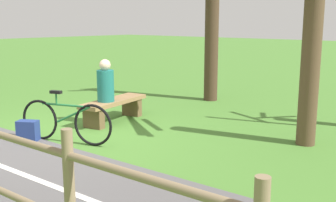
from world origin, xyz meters
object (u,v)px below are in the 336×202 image
object	(u,v)px
person_seated	(105,83)
tree_far_left	(306,55)
tree_far_right	(214,10)
bicycle	(66,121)
bench	(114,106)
backpack	(28,131)

from	to	relation	value
person_seated	tree_far_left	bearing A→B (deg)	99.46
person_seated	tree_far_right	size ratio (longest dim) A/B	0.17
person_seated	bicycle	world-z (taller)	person_seated
person_seated	tree_far_right	world-z (taller)	tree_far_right
bench	tree_far_right	xyz separation A→B (m)	(-3.19, 0.20, 1.96)
bicycle	tree_far_left	bearing A→B (deg)	19.42
tree_far_left	backpack	bearing A→B (deg)	-51.02
bicycle	backpack	size ratio (longest dim) A/B	4.14
bicycle	backpack	distance (m)	0.69
bench	person_seated	xyz separation A→B (m)	(0.24, 0.04, 0.51)
person_seated	bicycle	xyz separation A→B (m)	(1.28, 0.47, -0.45)
backpack	bicycle	bearing A→B (deg)	124.24
bicycle	backpack	xyz separation A→B (m)	(0.37, -0.55, -0.19)
backpack	tree_far_right	size ratio (longest dim) A/B	0.08
tree_far_left	bench	bearing A→B (deg)	-74.37
backpack	tree_far_left	size ratio (longest dim) A/B	0.12
person_seated	bicycle	distance (m)	1.44
bicycle	tree_far_left	size ratio (longest dim) A/B	0.51
backpack	tree_far_left	xyz separation A→B (m)	(-2.88, 3.55, 1.30)
bicycle	tree_far_left	xyz separation A→B (m)	(-2.50, 3.01, 1.11)
bench	bicycle	world-z (taller)	bicycle
bicycle	tree_far_right	distance (m)	5.09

